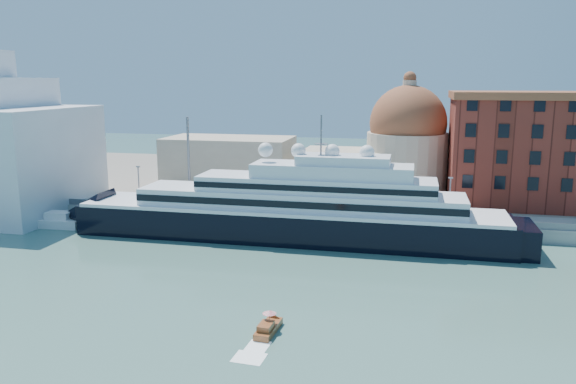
# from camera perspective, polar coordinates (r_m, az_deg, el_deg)

# --- Properties ---
(ground) EXTENTS (400.00, 400.00, 0.00)m
(ground) POSITION_cam_1_polar(r_m,az_deg,el_deg) (78.85, -5.41, -9.14)
(ground) COLOR #396359
(ground) RESTS_ON ground
(quay) EXTENTS (180.00, 10.00, 2.50)m
(quay) POSITION_cam_1_polar(r_m,az_deg,el_deg) (109.91, 0.03, -2.51)
(quay) COLOR gray
(quay) RESTS_ON ground
(land) EXTENTS (260.00, 72.00, 2.00)m
(land) POSITION_cam_1_polar(r_m,az_deg,el_deg) (149.39, 3.44, 1.06)
(land) COLOR slate
(land) RESTS_ON ground
(quay_fence) EXTENTS (180.00, 0.10, 1.20)m
(quay_fence) POSITION_cam_1_polar(r_m,az_deg,el_deg) (105.21, -0.50, -2.10)
(quay_fence) COLOR slate
(quay_fence) RESTS_ON quay
(superyacht) EXTENTS (85.18, 11.81, 25.46)m
(superyacht) POSITION_cam_1_polar(r_m,az_deg,el_deg) (98.77, -1.38, -2.22)
(superyacht) COLOR black
(superyacht) RESTS_ON ground
(service_barge) EXTENTS (13.97, 5.33, 3.09)m
(service_barge) POSITION_cam_1_polar(r_m,az_deg,el_deg) (116.80, -23.04, -2.78)
(service_barge) COLOR white
(service_barge) RESTS_ON ground
(water_taxi) EXTENTS (2.11, 5.39, 2.51)m
(water_taxi) POSITION_cam_1_polar(r_m,az_deg,el_deg) (63.81, -2.05, -13.60)
(water_taxi) COLOR brown
(water_taxi) RESTS_ON ground
(warehouse) EXTENTS (43.00, 19.00, 23.25)m
(warehouse) POSITION_cam_1_polar(r_m,az_deg,el_deg) (126.30, 25.74, 3.95)
(warehouse) COLOR maroon
(warehouse) RESTS_ON land
(church) EXTENTS (66.00, 18.00, 25.50)m
(church) POSITION_cam_1_polar(r_m,az_deg,el_deg) (130.07, 5.06, 3.93)
(church) COLOR beige
(church) RESTS_ON land
(lamp_posts) EXTENTS (120.80, 2.40, 18.00)m
(lamp_posts) POSITION_cam_1_polar(r_m,az_deg,el_deg) (109.97, -6.63, 1.99)
(lamp_posts) COLOR slate
(lamp_posts) RESTS_ON quay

